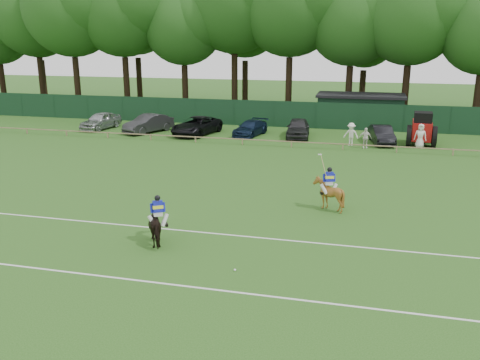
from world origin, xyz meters
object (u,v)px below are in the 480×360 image
(sedan_silver, at_px, (101,121))
(sedan_grey, at_px, (148,123))
(estate_black, at_px, (382,135))
(tractor, at_px, (422,129))
(hatch_grey, at_px, (298,128))
(spectator_left, at_px, (351,134))
(sedan_navy, at_px, (250,128))
(horse_chestnut, at_px, (328,194))
(horse_dark, at_px, (159,226))
(spectator_right, at_px, (420,136))
(utility_shed, at_px, (360,109))
(polo_ball, at_px, (235,270))
(spectator_mid, at_px, (365,138))
(suv_black, at_px, (197,126))

(sedan_silver, relative_size, sedan_grey, 0.94)
(estate_black, bearing_deg, tractor, -8.98)
(hatch_grey, distance_m, estate_black, 7.08)
(sedan_grey, xyz_separation_m, spectator_left, (18.15, -1.52, 0.10))
(sedan_silver, height_order, sedan_navy, sedan_silver)
(horse_chestnut, bearing_deg, horse_dark, 24.74)
(spectator_left, xyz_separation_m, spectator_right, (5.30, 0.34, 0.04))
(horse_chestnut, xyz_separation_m, utility_shed, (1.03, 26.43, 0.71))
(estate_black, bearing_deg, polo_ball, -112.88)
(sedan_navy, height_order, spectator_mid, spectator_mid)
(tractor, bearing_deg, spectator_left, -160.47)
(spectator_right, bearing_deg, spectator_mid, -157.65)
(spectator_left, relative_size, polo_ball, 20.40)
(suv_black, relative_size, spectator_mid, 3.44)
(tractor, bearing_deg, utility_shed, 124.02)
(sedan_grey, bearing_deg, spectator_right, 21.73)
(sedan_grey, relative_size, spectator_right, 2.58)
(tractor, bearing_deg, sedan_silver, -177.02)
(polo_ball, relative_size, tractor, 0.03)
(sedan_silver, bearing_deg, horse_chestnut, -29.53)
(sedan_grey, relative_size, polo_ball, 54.92)
(spectator_mid, relative_size, polo_ball, 18.17)
(sedan_grey, bearing_deg, sedan_silver, -161.25)
(spectator_mid, relative_size, tractor, 0.49)
(utility_shed, bearing_deg, tractor, -59.99)
(sedan_grey, xyz_separation_m, spectator_right, (23.45, -1.17, 0.14))
(sedan_navy, bearing_deg, spectator_left, -1.44)
(horse_chestnut, distance_m, sedan_navy, 20.24)
(estate_black, xyz_separation_m, tractor, (3.07, 0.06, 0.56))
(polo_ball, bearing_deg, sedan_silver, 127.11)
(spectator_right, bearing_deg, horse_dark, -111.42)
(sedan_silver, distance_m, tractor, 28.75)
(sedan_silver, distance_m, suv_black, 9.72)
(utility_shed, bearing_deg, spectator_right, -63.93)
(suv_black, bearing_deg, horse_dark, -62.08)
(hatch_grey, xyz_separation_m, estate_black, (7.01, -1.01, -0.09))
(spectator_right, bearing_deg, sedan_navy, 179.68)
(spectator_right, relative_size, utility_shed, 0.23)
(spectator_left, bearing_deg, horse_chestnut, -81.26)
(spectator_left, bearing_deg, spectator_mid, -23.85)
(hatch_grey, bearing_deg, sedan_navy, 178.05)
(sedan_silver, xyz_separation_m, polo_ball, (19.86, -26.25, -0.75))
(spectator_mid, relative_size, spectator_right, 0.85)
(horse_chestnut, xyz_separation_m, polo_ball, (-2.83, -7.98, -0.78))
(suv_black, distance_m, hatch_grey, 9.00)
(horse_chestnut, height_order, hatch_grey, horse_chestnut)
(horse_chestnut, relative_size, estate_black, 0.38)
(horse_dark, relative_size, sedan_grey, 0.37)
(sedan_grey, height_order, suv_black, sedan_grey)
(estate_black, relative_size, spectator_mid, 2.68)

